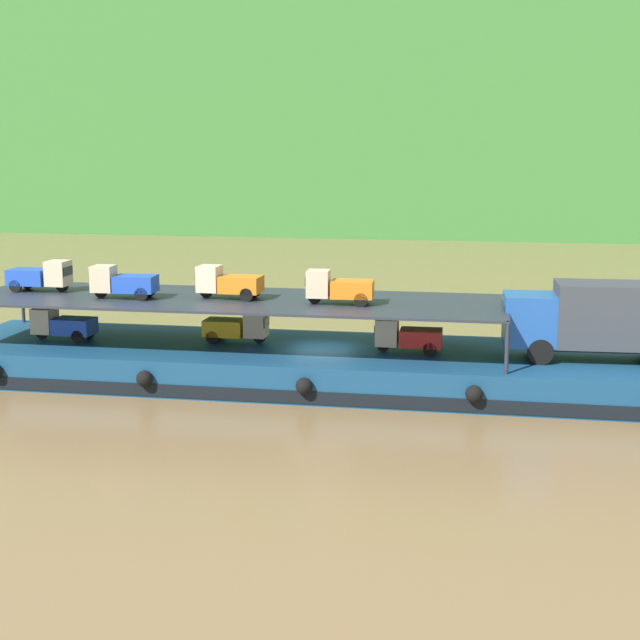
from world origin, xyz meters
name	(u,v)px	position (x,y,z in m)	size (l,w,h in m)	color
ground_plane	(322,383)	(0.00, 0.00, 0.00)	(400.00, 400.00, 0.00)	brown
hillside_far_bank	(436,61)	(0.00, 75.09, 19.44)	(132.24, 31.90, 34.52)	#387533
cargo_barge	(322,366)	(0.00, -0.02, 0.75)	(32.08, 7.80, 1.50)	navy
covered_lorry	(597,318)	(11.05, -0.27, 3.19)	(7.92, 2.56, 3.10)	#1E4C99
cargo_rack	(234,300)	(-3.80, 0.00, 3.44)	(22.88, 6.48, 2.00)	#232833
mini_truck_lower_stern	(62,324)	(-11.46, -0.35, 2.19)	(2.77, 1.24, 1.38)	#1E47B7
mini_truck_lower_aft	(237,326)	(-3.80, 0.53, 2.19)	(2.76, 1.23, 1.38)	gold
mini_truck_lower_mid	(407,336)	(3.60, -0.16, 2.19)	(2.75, 1.21, 1.38)	red
mini_truck_upper_stern	(41,276)	(-12.74, 0.42, 4.19)	(2.76, 1.24, 1.38)	#1E47B7
mini_truck_upper_mid	(123,282)	(-8.42, -0.76, 4.19)	(2.79, 1.29, 1.38)	#1E47B7
mini_truck_upper_fore	(228,282)	(-4.00, -0.06, 4.19)	(2.79, 1.28, 1.38)	orange
mini_truck_upper_bow	(339,287)	(0.80, -0.57, 4.19)	(2.79, 1.28, 1.38)	orange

